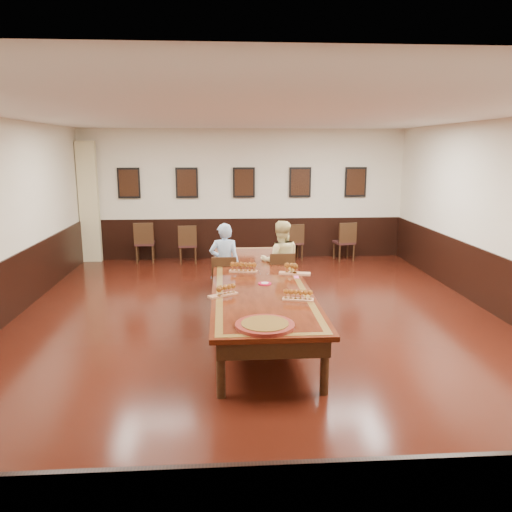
{
  "coord_description": "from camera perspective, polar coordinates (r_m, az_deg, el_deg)",
  "views": [
    {
      "loc": [
        -0.54,
        -7.45,
        2.72
      ],
      "look_at": [
        0.0,
        0.5,
        1.0
      ],
      "focal_mm": 35.0,
      "sensor_mm": 36.0,
      "label": 1
    }
  ],
  "objects": [
    {
      "name": "red_plate_grp",
      "position": [
        7.4,
        1.01,
        -3.18
      ],
      "size": [
        0.2,
        0.2,
        0.03
      ],
      "color": "#BC0C30",
      "rests_on": "conference_table"
    },
    {
      "name": "posters",
      "position": [
        12.42,
        -1.39,
        8.39
      ],
      "size": [
        6.14,
        0.04,
        0.74
      ],
      "color": "black",
      "rests_on": "wall_back"
    },
    {
      "name": "pink_phone",
      "position": [
        7.81,
        4.64,
        -2.42
      ],
      "size": [
        0.08,
        0.15,
        0.01
      ],
      "primitive_type": "cube",
      "rotation": [
        0.0,
        0.0,
        -0.06
      ],
      "color": "#FE54A1",
      "rests_on": "conference_table"
    },
    {
      "name": "ceiling",
      "position": [
        7.48,
        0.27,
        15.94
      ],
      "size": [
        8.0,
        10.0,
        0.02
      ],
      "primitive_type": "cube",
      "color": "white",
      "rests_on": "floor"
    },
    {
      "name": "flight_d",
      "position": [
        6.63,
        4.82,
        -4.51
      ],
      "size": [
        0.43,
        0.22,
        0.15
      ],
      "color": "#A96A47",
      "rests_on": "conference_table"
    },
    {
      "name": "floor",
      "position": [
        7.95,
        0.25,
        -7.9
      ],
      "size": [
        8.0,
        10.0,
        0.02
      ],
      "primitive_type": "cube",
      "color": "black",
      "rests_on": "ground"
    },
    {
      "name": "person_man",
      "position": [
        8.81,
        -3.61,
        -0.9
      ],
      "size": [
        0.54,
        0.37,
        1.46
      ],
      "primitive_type": "imported",
      "rotation": [
        0.0,
        0.0,
        3.1
      ],
      "color": "#5591D4",
      "rests_on": "floor"
    },
    {
      "name": "conference_table",
      "position": [
        7.76,
        0.25,
        -3.59
      ],
      "size": [
        1.4,
        5.0,
        0.76
      ],
      "color": "black",
      "rests_on": "floor"
    },
    {
      "name": "carved_platter",
      "position": [
        5.66,
        1.02,
        -7.91
      ],
      "size": [
        0.84,
        0.84,
        0.05
      ],
      "color": "#5C1612",
      "rests_on": "conference_table"
    },
    {
      "name": "spare_chair_c",
      "position": [
        12.47,
        4.29,
        1.68
      ],
      "size": [
        0.5,
        0.53,
        0.91
      ],
      "primitive_type": null,
      "rotation": [
        0.0,
        0.0,
        3.31
      ],
      "color": "#321716",
      "rests_on": "floor"
    },
    {
      "name": "curtain",
      "position": [
        12.75,
        -18.55,
        5.84
      ],
      "size": [
        0.45,
        0.18,
        2.9
      ],
      "primitive_type": "cube",
      "color": "#CDC28D",
      "rests_on": "floor"
    },
    {
      "name": "person_woman",
      "position": [
        8.95,
        2.81,
        -0.63
      ],
      "size": [
        0.73,
        0.57,
        1.48
      ],
      "primitive_type": "imported",
      "rotation": [
        0.0,
        0.0,
        3.14
      ],
      "color": "beige",
      "rests_on": "floor"
    },
    {
      "name": "flight_c",
      "position": [
        6.82,
        -3.68,
        -4.0
      ],
      "size": [
        0.42,
        0.33,
        0.16
      ],
      "color": "#A96A47",
      "rests_on": "conference_table"
    },
    {
      "name": "flight_a",
      "position": [
        8.1,
        -1.46,
        -1.33
      ],
      "size": [
        0.47,
        0.23,
        0.17
      ],
      "color": "#A96A47",
      "rests_on": "conference_table"
    },
    {
      "name": "spare_chair_a",
      "position": [
        12.44,
        -12.6,
        1.58
      ],
      "size": [
        0.5,
        0.53,
        0.99
      ],
      "primitive_type": null,
      "rotation": [
        0.0,
        0.0,
        3.21
      ],
      "color": "#321716",
      "rests_on": "floor"
    },
    {
      "name": "spare_chair_d",
      "position": [
        12.55,
        10.03,
        1.71
      ],
      "size": [
        0.53,
        0.56,
        0.96
      ],
      "primitive_type": null,
      "rotation": [
        0.0,
        0.0,
        3.31
      ],
      "color": "#321716",
      "rests_on": "floor"
    },
    {
      "name": "chair_man",
      "position": [
        8.78,
        -3.61,
        -2.77
      ],
      "size": [
        0.44,
        0.48,
        0.91
      ],
      "primitive_type": null,
      "rotation": [
        0.0,
        0.0,
        3.1
      ],
      "color": "#321716",
      "rests_on": "floor"
    },
    {
      "name": "chair_woman",
      "position": [
        8.91,
        2.87,
        -2.44
      ],
      "size": [
        0.44,
        0.48,
        0.94
      ],
      "primitive_type": null,
      "rotation": [
        0.0,
        0.0,
        3.14
      ],
      "color": "#321716",
      "rests_on": "floor"
    },
    {
      "name": "wainscoting",
      "position": [
        7.79,
        0.25,
        -4.37
      ],
      "size": [
        8.0,
        10.0,
        1.0
      ],
      "color": "black",
      "rests_on": "floor"
    },
    {
      "name": "flight_b",
      "position": [
        7.96,
        4.31,
        -1.52
      ],
      "size": [
        0.52,
        0.25,
        0.19
      ],
      "color": "#A96A47",
      "rests_on": "conference_table"
    },
    {
      "name": "spare_chair_b",
      "position": [
        12.18,
        -7.8,
        1.41
      ],
      "size": [
        0.46,
        0.5,
        0.93
      ],
      "primitive_type": null,
      "rotation": [
        0.0,
        0.0,
        3.19
      ],
      "color": "#321716",
      "rests_on": "floor"
    },
    {
      "name": "wall_back",
      "position": [
        12.52,
        -1.4,
        7.05
      ],
      "size": [
        8.0,
        0.02,
        3.2
      ],
      "primitive_type": "cube",
      "color": "beige",
      "rests_on": "floor"
    },
    {
      "name": "wall_front",
      "position": [
        2.74,
        7.98,
        -12.09
      ],
      "size": [
        8.0,
        0.02,
        3.2
      ],
      "primitive_type": "cube",
      "color": "beige",
      "rests_on": "floor"
    }
  ]
}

